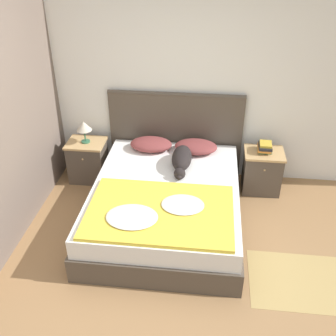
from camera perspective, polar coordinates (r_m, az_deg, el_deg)
ground_plane at (r=3.93m, az=-2.73°, el=-16.79°), size 16.00×16.00×0.00m
wall_back at (r=5.00m, az=0.77°, el=12.30°), size 9.00×0.06×2.55m
wall_side_left at (r=4.46m, az=-21.06°, el=7.62°), size 0.06×3.10×2.55m
bed at (r=4.49m, az=-0.31°, el=-5.22°), size 1.66×2.08×0.50m
headboard at (r=5.19m, az=1.09°, el=5.06°), size 1.74×0.06×1.18m
nightstand_left at (r=5.33m, az=-11.52°, el=1.09°), size 0.49×0.41×0.55m
nightstand_right at (r=5.14m, az=13.46°, el=-0.41°), size 0.49×0.41×0.55m
pillow_left at (r=5.02m, az=-2.47°, el=3.48°), size 0.53×0.37×0.14m
pillow_right at (r=4.97m, az=4.08°, el=3.11°), size 0.53×0.37×0.14m
quilt at (r=3.93m, az=-1.35°, el=-6.32°), size 1.45×1.01×0.06m
dog at (r=4.63m, az=2.00°, el=1.28°), size 0.23×0.70×0.21m
book_stack at (r=4.99m, az=13.88°, el=2.96°), size 0.17×0.23×0.12m
table_lamp at (r=5.10m, az=-12.11°, el=5.87°), size 0.20×0.20×0.29m
rug at (r=4.19m, az=19.86°, el=-15.29°), size 1.17×0.75×0.00m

